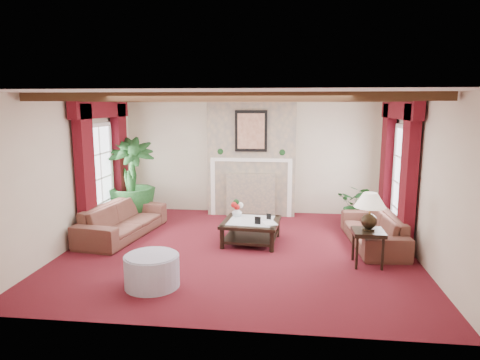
# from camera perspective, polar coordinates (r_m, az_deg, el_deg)

# --- Properties ---
(floor) EXTENTS (6.00, 6.00, 0.00)m
(floor) POSITION_cam_1_polar(r_m,az_deg,el_deg) (7.67, -0.16, -9.25)
(floor) COLOR #470C14
(floor) RESTS_ON ground
(ceiling) EXTENTS (6.00, 6.00, 0.00)m
(ceiling) POSITION_cam_1_polar(r_m,az_deg,el_deg) (7.24, -0.17, 11.35)
(ceiling) COLOR white
(ceiling) RESTS_ON floor
(back_wall) EXTENTS (6.00, 0.02, 2.70)m
(back_wall) POSITION_cam_1_polar(r_m,az_deg,el_deg) (10.05, 1.69, 3.27)
(back_wall) COLOR beige
(back_wall) RESTS_ON ground
(left_wall) EXTENTS (0.02, 5.50, 2.70)m
(left_wall) POSITION_cam_1_polar(r_m,az_deg,el_deg) (8.24, -21.36, 1.08)
(left_wall) COLOR beige
(left_wall) RESTS_ON ground
(right_wall) EXTENTS (0.02, 5.50, 2.70)m
(right_wall) POSITION_cam_1_polar(r_m,az_deg,el_deg) (7.60, 22.92, 0.27)
(right_wall) COLOR beige
(right_wall) RESTS_ON ground
(ceiling_beams) EXTENTS (6.00, 3.00, 0.12)m
(ceiling_beams) POSITION_cam_1_polar(r_m,az_deg,el_deg) (7.24, -0.17, 10.87)
(ceiling_beams) COLOR #332110
(ceiling_beams) RESTS_ON ceiling
(fireplace) EXTENTS (2.00, 0.52, 2.70)m
(fireplace) POSITION_cam_1_polar(r_m,az_deg,el_deg) (9.78, 1.62, 11.01)
(fireplace) COLOR tan
(fireplace) RESTS_ON ground
(french_door_left) EXTENTS (0.10, 1.10, 2.16)m
(french_door_left) POSITION_cam_1_polar(r_m,az_deg,el_deg) (9.05, -18.55, 6.96)
(french_door_left) COLOR white
(french_door_left) RESTS_ON ground
(french_door_right) EXTENTS (0.10, 1.10, 2.16)m
(french_door_right) POSITION_cam_1_polar(r_m,az_deg,el_deg) (8.47, 21.22, 6.63)
(french_door_right) COLOR white
(french_door_right) RESTS_ON ground
(curtains_left) EXTENTS (0.20, 2.40, 2.55)m
(curtains_left) POSITION_cam_1_polar(r_m,az_deg,el_deg) (8.99, -18.05, 9.66)
(curtains_left) COLOR #42080C
(curtains_left) RESTS_ON ground
(curtains_right) EXTENTS (0.20, 2.40, 2.55)m
(curtains_right) POSITION_cam_1_polar(r_m,az_deg,el_deg) (8.43, 20.67, 9.51)
(curtains_right) COLOR #42080C
(curtains_right) RESTS_ON ground
(sofa_left) EXTENTS (2.38, 1.29, 0.85)m
(sofa_left) POSITION_cam_1_polar(r_m,az_deg,el_deg) (8.63, -15.39, -4.46)
(sofa_left) COLOR black
(sofa_left) RESTS_ON ground
(sofa_right) EXTENTS (2.10, 0.88, 0.79)m
(sofa_right) POSITION_cam_1_polar(r_m,az_deg,el_deg) (8.17, 17.38, -5.62)
(sofa_right) COLOR black
(sofa_right) RESTS_ON ground
(potted_palm) EXTENTS (2.57, 2.69, 1.02)m
(potted_palm) POSITION_cam_1_polar(r_m,az_deg,el_deg) (9.67, -14.20, -2.35)
(potted_palm) COLOR black
(potted_palm) RESTS_ON ground
(small_plant) EXTENTS (1.61, 1.62, 0.69)m
(small_plant) POSITION_cam_1_polar(r_m,az_deg,el_deg) (9.36, 15.44, -3.85)
(small_plant) COLOR black
(small_plant) RESTS_ON ground
(coffee_table) EXTENTS (1.10, 1.10, 0.42)m
(coffee_table) POSITION_cam_1_polar(r_m,az_deg,el_deg) (7.99, 1.48, -6.89)
(coffee_table) COLOR black
(coffee_table) RESTS_ON ground
(side_table) EXTENTS (0.52, 0.52, 0.57)m
(side_table) POSITION_cam_1_polar(r_m,az_deg,el_deg) (7.18, 16.64, -8.65)
(side_table) COLOR black
(side_table) RESTS_ON ground
(ottoman) EXTENTS (0.77, 0.77, 0.45)m
(ottoman) POSITION_cam_1_polar(r_m,az_deg,el_deg) (6.27, -11.67, -11.79)
(ottoman) COLOR #9694A7
(ottoman) RESTS_ON ground
(table_lamp) EXTENTS (0.49, 0.49, 0.62)m
(table_lamp) POSITION_cam_1_polar(r_m,az_deg,el_deg) (7.01, 16.89, -4.00)
(table_lamp) COLOR black
(table_lamp) RESTS_ON side_table
(flower_vase) EXTENTS (0.31, 0.31, 0.19)m
(flower_vase) POSITION_cam_1_polar(r_m,az_deg,el_deg) (8.18, -0.41, -4.28)
(flower_vase) COLOR silver
(flower_vase) RESTS_ON coffee_table
(book) EXTENTS (0.24, 0.16, 0.31)m
(book) POSITION_cam_1_polar(r_m,az_deg,el_deg) (7.65, 3.19, -4.85)
(book) COLOR black
(book) RESTS_ON coffee_table
(photo_frame_a) EXTENTS (0.11, 0.04, 0.15)m
(photo_frame_a) POSITION_cam_1_polar(r_m,az_deg,el_deg) (7.66, 2.38, -5.44)
(photo_frame_a) COLOR black
(photo_frame_a) RESTS_ON coffee_table
(photo_frame_b) EXTENTS (0.09, 0.05, 0.12)m
(photo_frame_b) POSITION_cam_1_polar(r_m,az_deg,el_deg) (7.99, 3.86, -4.91)
(photo_frame_b) COLOR black
(photo_frame_b) RESTS_ON coffee_table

